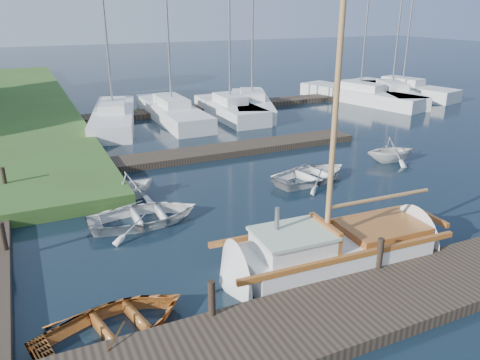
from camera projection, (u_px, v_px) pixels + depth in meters
name	position (u px, v px, depth m)	size (l,w,h in m)	color
ground	(240.00, 214.00, 15.51)	(160.00, 160.00, 0.00)	black
near_dock	(355.00, 309.00, 10.36)	(18.00, 2.20, 0.30)	#2E221D
far_dock	(220.00, 151.00, 21.77)	(14.00, 1.60, 0.30)	#2E221D
pontoon	(272.00, 102.00, 33.03)	(30.00, 1.60, 0.30)	#2E221D
mooring_post_1	(212.00, 298.00, 9.82)	(0.16, 0.16, 0.80)	black
mooring_post_2	(380.00, 253.00, 11.62)	(0.16, 0.16, 0.80)	black
mooring_post_4	(3.00, 236.00, 12.48)	(0.16, 0.16, 0.80)	black
mooring_post_5	(4.00, 178.00, 16.72)	(0.16, 0.16, 0.80)	black
sailboat	(337.00, 252.00, 12.40)	(7.23, 2.27, 9.83)	white
dinghy	(114.00, 321.00, 9.66)	(2.35, 3.29, 0.68)	brown
tender_a	(144.00, 213.00, 14.71)	(2.48, 3.47, 0.72)	white
tender_b	(130.00, 184.00, 16.51)	(1.88, 2.18, 1.15)	white
tender_c	(313.00, 172.00, 18.36)	(2.44, 3.42, 0.71)	white
tender_d	(392.00, 148.00, 20.59)	(1.97, 2.28, 1.20)	white
marina_boat_0	(114.00, 115.00, 27.07)	(4.26, 9.21, 11.51)	white
marina_boat_1	(172.00, 111.00, 28.34)	(2.24, 9.06, 9.73)	white
marina_boat_2	(230.00, 108.00, 29.02)	(2.21, 6.95, 10.65)	white
marina_boat_3	(252.00, 103.00, 30.41)	(5.01, 8.30, 11.61)	white
marina_boat_5	(360.00, 94.00, 33.70)	(4.45, 10.06, 10.54)	white
marina_boat_6	(391.00, 93.00, 34.19)	(5.02, 8.52, 11.07)	white
marina_boat_7	(402.00, 88.00, 36.03)	(4.10, 8.77, 12.64)	white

